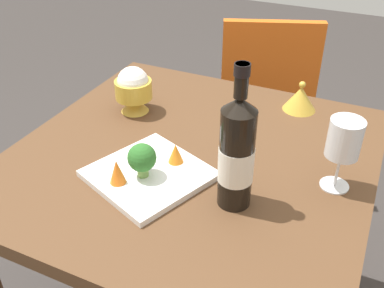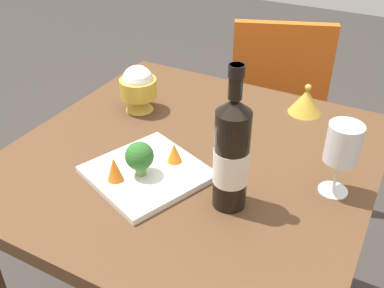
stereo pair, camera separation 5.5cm
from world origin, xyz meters
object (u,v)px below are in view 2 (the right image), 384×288
Objects in this scene: wine_glass at (343,145)px; rice_bowl_lid at (306,101)px; chair_by_wall at (277,89)px; carrot_garnish_right at (114,169)px; serving_plate at (147,173)px; rice_bowl at (138,87)px; carrot_garnish_left at (174,153)px; wine_bottle at (232,155)px; broccoli_floret at (140,157)px.

rice_bowl_lid is (-0.34, -0.17, -0.09)m from wine_glass.
wine_glass is at bearing -85.48° from chair_by_wall.
rice_bowl_lid is 1.63× the size of carrot_garnish_right.
serving_plate is 0.09m from carrot_garnish_right.
chair_by_wall is 13.82× the size of carrot_garnish_right.
rice_bowl is 2.77× the size of carrot_garnish_left.
wine_bottle is (1.02, 0.21, 0.34)m from chair_by_wall.
broccoli_floret reaches higher than rice_bowl_lid.
rice_bowl_lid is 0.47m from carrot_garnish_left.
carrot_garnish_left is at bearing 146.82° from carrot_garnish_right.
chair_by_wall is 2.62× the size of serving_plate.
chair_by_wall is 1.08m from broccoli_floret.
wine_bottle is 3.34× the size of rice_bowl_lid.
carrot_garnish_right is at bearing -34.70° from serving_plate.
carrot_garnish_left is (0.21, 0.24, -0.03)m from rice_bowl.
wine_glass is 0.46m from broccoli_floret.
chair_by_wall reaches higher than rice_bowl_lid.
broccoli_floret is (1.04, -0.01, 0.28)m from chair_by_wall.
carrot_garnish_right is at bearing -75.80° from wine_bottle.
serving_plate is at bearing 164.36° from broccoli_floret.
rice_bowl_lid is (-0.49, 0.03, -0.09)m from wine_bottle.
rice_bowl_lid is 0.57m from broccoli_floret.
chair_by_wall is at bearing 177.50° from carrot_garnish_right.
chair_by_wall is at bearing -154.67° from wine_glass.
broccoli_floret is 1.40× the size of carrot_garnish_right.
wine_glass is 0.55× the size of serving_plate.
chair_by_wall is 6.00× the size of rice_bowl.
chair_by_wall is 9.91× the size of broccoli_floret.
rice_bowl_lid is 1.95× the size of carrot_garnish_left.
chair_by_wall is at bearing -168.12° from wine_bottle.
serving_plate is at bearing -26.89° from rice_bowl_lid.
rice_bowl_lid is at bearing 153.48° from broccoli_floret.
serving_plate is (0.15, -0.41, -0.12)m from wine_glass.
serving_plate is at bearing 145.30° from carrot_garnish_right.
serving_plate is at bearing -31.61° from carrot_garnish_left.
carrot_garnish_left is (0.96, 0.04, 0.25)m from chair_by_wall.
wine_glass is 0.38m from rice_bowl_lid.
wine_glass is 1.79× the size of rice_bowl_lid.
rice_bowl_lid reaches higher than carrot_garnish_left.
rice_bowl is at bearing -154.92° from carrot_garnish_right.
wine_glass is (0.87, 0.41, 0.34)m from chair_by_wall.
carrot_garnish_left is at bearing 148.39° from serving_plate.
chair_by_wall is 1.05m from serving_plate.
carrot_garnish_right reaches higher than carrot_garnish_left.
carrot_garnish_left is (-0.07, 0.04, 0.03)m from serving_plate.
rice_bowl is 0.44× the size of serving_plate.
wine_bottle reaches higher than serving_plate.
chair_by_wall is 1.02m from wine_glass.
rice_bowl_lid is at bearing 176.36° from wine_bottle.
rice_bowl is 0.34m from serving_plate.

